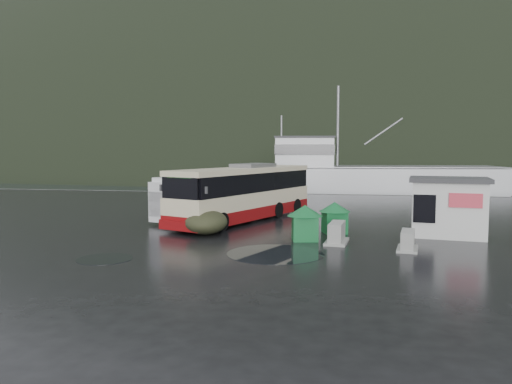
% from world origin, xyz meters
% --- Properties ---
extents(ground, '(160.00, 160.00, 0.00)m').
position_xyz_m(ground, '(0.00, 0.00, 0.00)').
color(ground, black).
rests_on(ground, ground).
extents(harbor_water, '(300.00, 180.00, 0.02)m').
position_xyz_m(harbor_water, '(0.00, 110.00, 0.00)').
color(harbor_water, black).
rests_on(harbor_water, ground).
extents(quay_edge, '(160.00, 0.60, 1.50)m').
position_xyz_m(quay_edge, '(0.00, 20.00, 0.00)').
color(quay_edge, '#999993').
rests_on(quay_edge, ground).
extents(headland, '(780.00, 540.00, 570.00)m').
position_xyz_m(headland, '(10.00, 250.00, 0.00)').
color(headland, black).
rests_on(headland, ground).
extents(coach_bus, '(6.58, 11.09, 3.06)m').
position_xyz_m(coach_bus, '(-0.36, 3.38, 0.00)').
color(coach_bus, beige).
rests_on(coach_bus, ground).
extents(white_van, '(3.91, 6.14, 2.43)m').
position_xyz_m(white_van, '(-2.84, 3.05, 0.00)').
color(white_van, silver).
rests_on(white_van, ground).
extents(waste_bin_left, '(1.25, 1.25, 1.49)m').
position_xyz_m(waste_bin_left, '(3.31, -1.96, 0.00)').
color(waste_bin_left, '#12652E').
rests_on(waste_bin_left, ground).
extents(waste_bin_right, '(1.29, 1.29, 1.42)m').
position_xyz_m(waste_bin_right, '(4.50, 0.09, 0.00)').
color(waste_bin_right, '#12652E').
rests_on(waste_bin_right, ground).
extents(dome_tent, '(2.42, 3.04, 1.07)m').
position_xyz_m(dome_tent, '(-1.24, -1.09, 0.00)').
color(dome_tent, '#32341F').
rests_on(dome_tent, ground).
extents(ticket_kiosk, '(3.64, 2.96, 2.59)m').
position_xyz_m(ticket_kiosk, '(9.44, 0.18, 0.00)').
color(ticket_kiosk, silver).
rests_on(ticket_kiosk, ground).
extents(jersey_barrier_a, '(0.97, 1.60, 0.75)m').
position_xyz_m(jersey_barrier_a, '(7.32, -3.33, 0.00)').
color(jersey_barrier_a, '#999993').
rests_on(jersey_barrier_a, ground).
extents(jersey_barrier_b, '(1.03, 1.78, 0.85)m').
position_xyz_m(jersey_barrier_b, '(4.64, -2.37, 0.00)').
color(jersey_barrier_b, '#999993').
rests_on(jersey_barrier_b, ground).
extents(fishing_trawler, '(29.45, 9.56, 11.57)m').
position_xyz_m(fishing_trawler, '(7.47, 27.85, 0.00)').
color(fishing_trawler, silver).
rests_on(fishing_trawler, ground).
extents(puddles, '(8.51, 4.66, 0.01)m').
position_xyz_m(puddles, '(1.16, -5.33, 0.01)').
color(puddles, black).
rests_on(puddles, ground).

